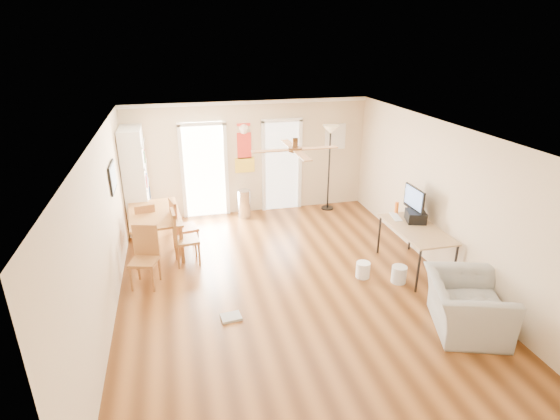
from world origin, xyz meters
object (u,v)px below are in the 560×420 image
object	(u,v)px
dining_chair_far	(146,225)
printer	(416,216)
dining_chair_near	(144,258)
dining_chair_right_b	(186,237)
computer_desk	(414,249)
wastebasket_b	(363,270)
armchair	(466,305)
torchiere_lamp	(329,168)
dining_table	(156,231)
trash_can	(244,204)
dining_chair_right_a	(185,225)
bookshelf	(136,180)
wastebasket_a	(399,274)

from	to	relation	value
dining_chair_far	printer	bearing A→B (deg)	148.74
dining_chair_near	dining_chair_far	world-z (taller)	dining_chair_near
dining_chair_right_b	dining_chair_far	size ratio (longest dim) A/B	1.14
computer_desk	wastebasket_b	distance (m)	1.03
computer_desk	dining_chair_near	bearing A→B (deg)	173.12
armchair	torchiere_lamp	bearing A→B (deg)	23.05
dining_chair_near	printer	world-z (taller)	dining_chair_near
computer_desk	dining_chair_right_b	bearing A→B (deg)	162.96
computer_desk	dining_table	bearing A→B (deg)	157.08
dining_chair_near	trash_can	bearing A→B (deg)	66.97
armchair	dining_chair_right_b	bearing A→B (deg)	71.16
dining_chair_far	computer_desk	size ratio (longest dim) A/B	0.61
dining_table	torchiere_lamp	world-z (taller)	torchiere_lamp
dining_table	computer_desk	bearing A→B (deg)	-22.92
dining_chair_right_a	armchair	bearing A→B (deg)	-145.85
dining_chair_far	trash_can	xyz separation A→B (m)	(2.13, 1.01, -0.14)
computer_desk	trash_can	bearing A→B (deg)	129.19
torchiere_lamp	printer	bearing A→B (deg)	-77.63
dining_chair_right_b	torchiere_lamp	world-z (taller)	torchiere_lamp
printer	dining_chair_far	bearing A→B (deg)	176.19
dining_chair_near	bookshelf	bearing A→B (deg)	110.75
computer_desk	wastebasket_b	xyz separation A→B (m)	(-0.99, -0.06, -0.26)
dining_chair_right_b	torchiere_lamp	xyz separation A→B (m)	(3.42, 1.94, 0.49)
dining_chair_right_b	armchair	xyz separation A→B (m)	(3.75, -2.93, -0.14)
computer_desk	printer	bearing A→B (deg)	66.07
trash_can	wastebasket_a	xyz separation A→B (m)	(2.08, -3.48, -0.18)
bookshelf	trash_can	xyz separation A→B (m)	(2.29, 0.07, -0.78)
dining_chair_far	bookshelf	bearing A→B (deg)	-90.81
printer	wastebasket_b	bearing A→B (deg)	-146.06
dining_chair_right_b	wastebasket_a	distance (m)	3.82
wastebasket_b	armchair	xyz separation A→B (m)	(0.81, -1.67, 0.24)
bookshelf	trash_can	distance (m)	2.42
dining_chair_near	trash_can	xyz separation A→B (m)	(2.10, 2.56, -0.19)
bookshelf	trash_can	bearing A→B (deg)	-4.01
wastebasket_a	armchair	xyz separation A→B (m)	(0.29, -1.37, 0.24)
dining_table	dining_chair_right_a	xyz separation A→B (m)	(0.55, -0.16, 0.14)
printer	armchair	distance (m)	2.10
dining_table	dining_chair_right_b	world-z (taller)	dining_chair_right_b
wastebasket_a	wastebasket_b	size ratio (longest dim) A/B	1.06
bookshelf	dining_chair_near	bearing A→B (deg)	-91.49
dining_chair_far	torchiere_lamp	distance (m)	4.34
dining_table	dining_chair_far	xyz separation A→B (m)	(-0.20, 0.21, 0.07)
wastebasket_b	printer	bearing A→B (deg)	16.94
computer_desk	bookshelf	bearing A→B (deg)	147.80
trash_can	wastebasket_b	bearing A→B (deg)	-63.94
dining_chair_near	wastebasket_b	size ratio (longest dim) A/B	3.68
dining_chair_far	wastebasket_b	xyz separation A→B (m)	(3.69, -2.16, -0.32)
dining_chair_right_b	dining_chair_near	xyz separation A→B (m)	(-0.72, -0.64, -0.01)
dining_chair_far	torchiere_lamp	bearing A→B (deg)	-176.49
trash_can	armchair	size ratio (longest dim) A/B	0.55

